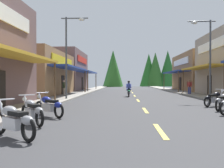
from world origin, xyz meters
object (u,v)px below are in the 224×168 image
at_px(motorcycle_parked_left_1, 14,120).
at_px(motorcycle_parked_left_3, 49,105).
at_px(streetlamp_right, 206,48).
at_px(rider_cruising_lead, 129,90).
at_px(pedestrian_browsing, 190,86).
at_px(motorcycle_parked_right_5, 223,101).
at_px(streetlamp_left, 70,46).
at_px(motorcycle_parked_right_6, 215,98).
at_px(motorcycle_parked_left_2, 32,111).
at_px(pedestrian_by_shop, 66,86).
at_px(pedestrian_waiting, 64,87).

xyz_separation_m(motorcycle_parked_left_1, motorcycle_parked_left_3, (-0.25, 4.01, 0.00)).
distance_m(streetlamp_right, rider_cruising_lead, 8.23).
height_order(streetlamp_right, pedestrian_browsing, streetlamp_right).
distance_m(motorcycle_parked_right_5, pedestrian_browsing, 14.40).
relative_size(streetlamp_left, rider_cruising_lead, 3.10).
bearing_deg(motorcycle_parked_right_6, rider_cruising_lead, 81.35).
relative_size(motorcycle_parked_right_5, motorcycle_parked_left_2, 0.99).
height_order(motorcycle_parked_right_5, pedestrian_by_shop, pedestrian_by_shop).
distance_m(motorcycle_parked_right_5, motorcycle_parked_right_6, 1.97).
xyz_separation_m(motorcycle_parked_left_3, rider_cruising_lead, (3.71, 13.96, 0.17)).
xyz_separation_m(streetlamp_right, motorcycle_parked_right_6, (-1.02, -4.79, -3.64)).
bearing_deg(motorcycle_parked_left_1, pedestrian_browsing, -77.89).
xyz_separation_m(streetlamp_right, pedestrian_waiting, (-12.50, 4.68, -3.19)).
height_order(motorcycle_parked_left_3, pedestrian_by_shop, pedestrian_by_shop).
distance_m(streetlamp_left, motorcycle_parked_left_1, 13.85).
bearing_deg(motorcycle_parked_right_6, pedestrian_browsing, 45.06).
relative_size(motorcycle_parked_right_6, pedestrian_browsing, 1.04).
height_order(motorcycle_parked_right_5, pedestrian_waiting, pedestrian_waiting).
relative_size(motorcycle_parked_right_5, motorcycle_parked_left_3, 1.00).
bearing_deg(streetlamp_left, motorcycle_parked_left_1, -84.33).
distance_m(motorcycle_parked_left_1, pedestrian_by_shop, 17.52).
distance_m(rider_cruising_lead, pedestrian_by_shop, 6.11).
height_order(streetlamp_left, motorcycle_parked_left_1, streetlamp_left).
bearing_deg(streetlamp_left, rider_cruising_lead, 44.65).
xyz_separation_m(pedestrian_by_shop, pedestrian_waiting, (-0.43, 0.91, -0.10)).
height_order(motorcycle_parked_left_1, pedestrian_waiting, pedestrian_waiting).
bearing_deg(motorcycle_parked_left_3, streetlamp_right, -95.27).
height_order(motorcycle_parked_right_6, motorcycle_parked_left_2, same).
bearing_deg(streetlamp_left, pedestrian_by_shop, 107.56).
height_order(streetlamp_left, streetlamp_right, streetlamp_left).
height_order(streetlamp_left, motorcycle_parked_right_5, streetlamp_left).
bearing_deg(motorcycle_parked_left_1, streetlamp_right, -87.13).
xyz_separation_m(motorcycle_parked_right_6, motorcycle_parked_left_2, (-8.74, -6.63, 0.00)).
distance_m(streetlamp_right, motorcycle_parked_right_6, 6.10).
distance_m(motorcycle_parked_left_2, pedestrian_by_shop, 15.38).
bearing_deg(streetlamp_left, pedestrian_waiting, 109.02).
relative_size(rider_cruising_lead, pedestrian_browsing, 1.26).
bearing_deg(motorcycle_parked_left_3, motorcycle_parked_left_2, 129.03).
distance_m(motorcycle_parked_right_6, pedestrian_browsing, 12.43).
relative_size(streetlamp_left, motorcycle_parked_right_5, 3.90).
xyz_separation_m(streetlamp_left, motorcycle_parked_left_3, (1.06, -9.25, -3.80)).
height_order(motorcycle_parked_left_3, rider_cruising_lead, rider_cruising_lead).
relative_size(motorcycle_parked_right_5, pedestrian_by_shop, 0.96).
relative_size(streetlamp_right, motorcycle_parked_right_5, 3.73).
relative_size(motorcycle_parked_right_6, motorcycle_parked_left_1, 1.01).
relative_size(motorcycle_parked_right_6, motorcycle_parked_left_3, 1.04).
bearing_deg(streetlamp_right, motorcycle_parked_right_6, -102.06).
height_order(streetlamp_left, rider_cruising_lead, streetlamp_left).
height_order(motorcycle_parked_right_5, motorcycle_parked_left_3, same).
height_order(motorcycle_parked_left_3, pedestrian_browsing, pedestrian_browsing).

